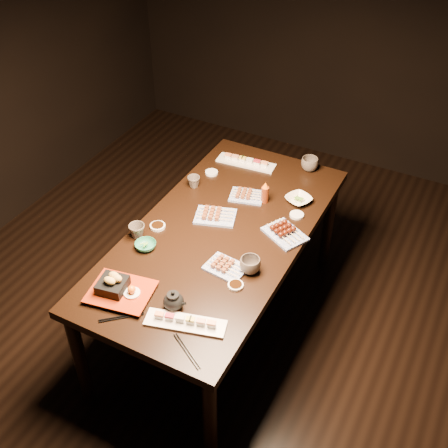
{
  "coord_description": "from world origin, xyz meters",
  "views": [
    {
      "loc": [
        1.07,
        -1.84,
        2.77
      ],
      "look_at": [
        -0.06,
        0.32,
        0.77
      ],
      "focal_mm": 45.0,
      "sensor_mm": 36.0,
      "label": 1
    }
  ],
  "objects": [
    {
      "name": "sauce_dish_east",
      "position": [
        0.27,
        0.6,
        0.76
      ],
      "size": [
        0.1,
        0.1,
        0.01
      ],
      "primitive_type": "cylinder",
      "rotation": [
        0.0,
        0.0,
        0.2
      ],
      "color": "white",
      "rests_on": "dining_table"
    },
    {
      "name": "tempura_tray",
      "position": [
        -0.27,
        -0.38,
        0.81
      ],
      "size": [
        0.34,
        0.29,
        0.11
      ],
      "primitive_type": null,
      "rotation": [
        0.0,
        0.0,
        0.17
      ],
      "color": "black",
      "rests_on": "dining_table"
    },
    {
      "name": "sauce_dish_se",
      "position": [
        0.21,
        -0.07,
        0.76
      ],
      "size": [
        0.09,
        0.09,
        0.01
      ],
      "primitive_type": "cylinder",
      "rotation": [
        0.0,
        0.0,
        0.09
      ],
      "color": "white",
      "rests_on": "dining_table"
    },
    {
      "name": "teacup_far_right",
      "position": [
        0.16,
        1.08,
        0.79
      ],
      "size": [
        0.13,
        0.13,
        0.09
      ],
      "primitive_type": "imported",
      "rotation": [
        0.0,
        0.0,
        0.22
      ],
      "color": "#4D433A",
      "rests_on": "dining_table"
    },
    {
      "name": "sushi_platter_far",
      "position": [
        -0.23,
        0.96,
        0.77
      ],
      "size": [
        0.39,
        0.14,
        0.05
      ],
      "primitive_type": null,
      "rotation": [
        0.0,
        0.0,
        3.23
      ],
      "color": "white",
      "rests_on": "dining_table"
    },
    {
      "name": "teacup_near_left",
      "position": [
        -0.44,
        0.02,
        0.79
      ],
      "size": [
        0.1,
        0.1,
        0.08
      ],
      "primitive_type": "imported",
      "rotation": [
        0.0,
        0.0,
        0.09
      ],
      "color": "#4D433A",
      "rests_on": "dining_table"
    },
    {
      "name": "yakitori_plate_center",
      "position": [
        -0.14,
        0.37,
        0.78
      ],
      "size": [
        0.27,
        0.23,
        0.06
      ],
      "primitive_type": null,
      "rotation": [
        0.0,
        0.0,
        0.32
      ],
      "color": "#828EB6",
      "rests_on": "dining_table"
    },
    {
      "name": "yakitori_plate_left",
      "position": [
        -0.07,
        0.63,
        0.78
      ],
      "size": [
        0.23,
        0.19,
        0.05
      ],
      "primitive_type": null,
      "rotation": [
        0.0,
        0.0,
        0.26
      ],
      "color": "#828EB6",
      "rests_on": "dining_table"
    },
    {
      "name": "dining_table",
      "position": [
        -0.06,
        0.27,
        0.38
      ],
      "size": [
        1.05,
        1.87,
        0.75
      ],
      "primitive_type": "cube",
      "rotation": [
        0.0,
        0.0,
        -0.09
      ],
      "color": "black",
      "rests_on": "ground"
    },
    {
      "name": "yakitori_plate_right",
      "position": [
        0.1,
        0.02,
        0.78
      ],
      "size": [
        0.22,
        0.17,
        0.05
      ],
      "primitive_type": null,
      "rotation": [
        0.0,
        0.0,
        -0.12
      ],
      "color": "#828EB6",
      "rests_on": "dining_table"
    },
    {
      "name": "tsukune_plate",
      "position": [
        0.27,
        0.41,
        0.78
      ],
      "size": [
        0.28,
        0.26,
        0.06
      ],
      "primitive_type": null,
      "rotation": [
        0.0,
        0.0,
        -0.49
      ],
      "color": "#828EB6",
      "rests_on": "dining_table"
    },
    {
      "name": "teacup_far_left",
      "position": [
        -0.41,
        0.58,
        0.79
      ],
      "size": [
        0.09,
        0.09,
        0.07
      ],
      "primitive_type": "imported",
      "rotation": [
        0.0,
        0.0,
        0.2
      ],
      "color": "#4D433A",
      "rests_on": "dining_table"
    },
    {
      "name": "sauce_dish_nw",
      "position": [
        -0.38,
        0.76,
        0.76
      ],
      "size": [
        0.1,
        0.1,
        0.01
      ],
      "primitive_type": "cylinder",
      "rotation": [
        0.0,
        0.0,
        -0.34
      ],
      "color": "white",
      "rests_on": "dining_table"
    },
    {
      "name": "sauce_dish_west",
      "position": [
        -0.39,
        0.14,
        0.76
      ],
      "size": [
        0.1,
        0.1,
        0.02
      ],
      "primitive_type": "cylinder",
      "rotation": [
        0.0,
        0.0,
        -0.11
      ],
      "color": "white",
      "rests_on": "dining_table"
    },
    {
      "name": "condiment_bottle",
      "position": [
        0.04,
        0.64,
        0.82
      ],
      "size": [
        0.06,
        0.06,
        0.14
      ],
      "primitive_type": "cylinder",
      "rotation": [
        0.0,
        0.0,
        -0.43
      ],
      "color": "#63230D",
      "rests_on": "dining_table"
    },
    {
      "name": "chopsticks_se",
      "position": [
        0.19,
        -0.53,
        0.75
      ],
      "size": [
        0.2,
        0.13,
        0.01
      ],
      "primitive_type": null,
      "rotation": [
        0.0,
        0.0,
        -0.54
      ],
      "color": "black",
      "rests_on": "dining_table"
    },
    {
      "name": "ground",
      "position": [
        0.0,
        0.0,
        0.0
      ],
      "size": [
        5.0,
        5.0,
        0.0
      ],
      "primitive_type": "plane",
      "color": "black",
      "rests_on": "ground"
    },
    {
      "name": "teapot",
      "position": [
        0.0,
        -0.33,
        0.8
      ],
      "size": [
        0.12,
        0.12,
        0.1
      ],
      "primitive_type": null,
      "rotation": [
        0.0,
        0.0,
        0.04
      ],
      "color": "black",
      "rests_on": "dining_table"
    },
    {
      "name": "sushi_platter_near",
      "position": [
        0.11,
        -0.39,
        0.77
      ],
      "size": [
        0.4,
        0.2,
        0.05
      ],
      "primitive_type": null,
      "rotation": [
        0.0,
        0.0,
        0.27
      ],
      "color": "white",
      "rests_on": "dining_table"
    },
    {
      "name": "edamame_bowl_cream",
      "position": [
        0.22,
        0.73,
        0.77
      ],
      "size": [
        0.19,
        0.19,
        0.04
      ],
      "primitive_type": "imported",
      "rotation": [
        0.0,
        0.0,
        -0.44
      ],
      "color": "#FCEACE",
      "rests_on": "dining_table"
    },
    {
      "name": "edamame_bowl_green",
      "position": [
        -0.35,
        -0.04,
        0.77
      ],
      "size": [
        0.14,
        0.14,
        0.04
      ],
      "primitive_type": "imported",
      "rotation": [
        0.0,
        0.0,
        0.29
      ],
      "color": "#2A825B",
      "rests_on": "dining_table"
    },
    {
      "name": "chopsticks_near",
      "position": [
        -0.18,
        -0.5,
        0.75
      ],
      "size": [
        0.17,
        0.15,
        0.01
      ],
      "primitive_type": null,
      "rotation": [
        0.0,
        0.0,
        0.72
      ],
      "color": "black",
      "rests_on": "dining_table"
    },
    {
      "name": "teacup_mid_right",
      "position": [
        0.22,
        0.06,
        0.79
      ],
      "size": [
        0.15,
        0.15,
        0.09
      ],
      "primitive_type": "imported",
      "rotation": [
        0.0,
        0.0,
        -0.52
      ],
      "color": "#4D433A",
      "rests_on": "dining_table"
    }
  ]
}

